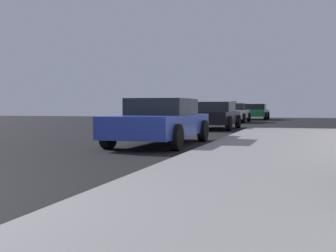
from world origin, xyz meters
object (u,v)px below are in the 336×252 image
Objects in this scene: car_blue at (161,121)px; car_green at (255,112)px; car_white at (233,113)px; car_black at (215,115)px.

car_blue and car_green have the same top height.
car_white is (-0.71, 17.92, 0.00)m from car_blue.
car_green is (0.13, 24.33, -0.00)m from car_blue.
car_black is 1.00× the size of car_green.
car_blue is at bearing 92.26° from car_white.
car_blue is 1.00× the size of car_white.
car_green is at bearing -90.30° from car_blue.
car_white is at bearing -86.78° from car_black.
car_white is 1.04× the size of car_green.
car_black is 0.96× the size of car_white.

